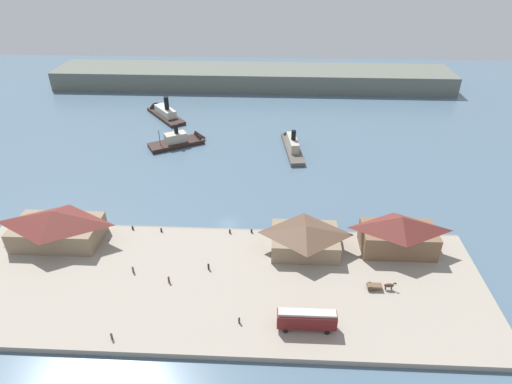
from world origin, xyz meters
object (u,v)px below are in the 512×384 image
(ferry_shed_west_terminal, at_px, (56,226))
(ferry_approaching_west, at_px, (162,112))
(ferry_shed_customs_shed, at_px, (399,233))
(pedestrian_walking_east, at_px, (133,270))
(ferry_outer_harbor, at_px, (184,140))
(street_tram, at_px, (307,319))
(pedestrian_near_west_shed, at_px, (169,279))
(pedestrian_standing_center, at_px, (208,266))
(ferry_shed_central_terminal, at_px, (305,238))
(pedestrian_at_waters_edge, at_px, (239,320))
(mooring_post_west, at_px, (133,228))
(horse_cart, at_px, (380,286))
(pedestrian_near_cart, at_px, (112,336))
(mooring_post_center_east, at_px, (252,231))
(mooring_post_east, at_px, (161,230))
(ferry_near_quay, at_px, (291,143))
(mooring_post_center_west, at_px, (230,231))

(ferry_shed_west_terminal, distance_m, ferry_approaching_west, 81.97)
(ferry_shed_customs_shed, height_order, pedestrian_walking_east, ferry_shed_customs_shed)
(ferry_approaching_west, height_order, ferry_outer_harbor, ferry_approaching_west)
(street_tram, height_order, pedestrian_near_west_shed, street_tram)
(ferry_shed_west_terminal, xyz_separation_m, pedestrian_standing_center, (35.87, -8.02, -3.49))
(ferry_shed_central_terminal, relative_size, pedestrian_near_west_shed, 8.73)
(pedestrian_at_waters_edge, distance_m, mooring_post_west, 39.32)
(pedestrian_standing_center, bearing_deg, horse_cart, -6.90)
(mooring_post_west, bearing_deg, pedestrian_at_waters_edge, -44.58)
(horse_cart, distance_m, pedestrian_near_cart, 51.93)
(ferry_shed_west_terminal, relative_size, pedestrian_near_cart, 12.11)
(pedestrian_at_waters_edge, bearing_deg, pedestrian_walking_east, 151.86)
(street_tram, relative_size, pedestrian_at_waters_edge, 6.90)
(pedestrian_near_cart, bearing_deg, mooring_post_center_east, 54.76)
(mooring_post_east, height_order, ferry_near_quay, ferry_near_quay)
(mooring_post_east, bearing_deg, ferry_near_quay, 57.48)
(horse_cart, xyz_separation_m, mooring_post_center_east, (-26.85, 17.67, -0.48))
(mooring_post_center_west, bearing_deg, street_tram, -59.25)
(mooring_post_west, xyz_separation_m, mooring_post_east, (7.09, -0.50, 0.00))
(ferry_shed_west_terminal, xyz_separation_m, ferry_near_quay, (54.82, 55.23, -4.02))
(horse_cart, bearing_deg, pedestrian_near_cart, -163.45)
(ferry_shed_customs_shed, distance_m, pedestrian_at_waters_edge, 41.01)
(ferry_shed_customs_shed, height_order, mooring_post_west, ferry_shed_customs_shed)
(ferry_approaching_west, bearing_deg, pedestrian_near_cart, -81.39)
(mooring_post_center_west, bearing_deg, pedestrian_near_cart, -119.03)
(mooring_post_west, bearing_deg, mooring_post_center_east, 0.22)
(ferry_shed_central_terminal, relative_size, pedestrian_at_waters_edge, 9.80)
(ferry_shed_west_terminal, relative_size, ferry_approaching_west, 0.87)
(ferry_shed_central_terminal, height_order, mooring_post_center_west, ferry_shed_central_terminal)
(ferry_approaching_west, bearing_deg, ferry_near_quay, -27.94)
(ferry_approaching_west, bearing_deg, mooring_post_east, -76.99)
(pedestrian_near_cart, height_order, ferry_approaching_west, ferry_approaching_west)
(ferry_shed_west_terminal, relative_size, horse_cart, 3.41)
(pedestrian_near_west_shed, bearing_deg, ferry_outer_harbor, 98.31)
(street_tram, relative_size, pedestrian_near_west_shed, 6.15)
(pedestrian_at_waters_edge, xyz_separation_m, pedestrian_near_cart, (-22.23, -4.75, 0.04))
(pedestrian_standing_center, bearing_deg, ferry_approaching_west, 109.06)
(ferry_shed_central_terminal, distance_m, pedestrian_walking_east, 37.80)
(ferry_shed_customs_shed, relative_size, pedestrian_near_cart, 10.14)
(pedestrian_near_cart, xyz_separation_m, ferry_outer_harbor, (-3.05, 83.19, -0.66))
(ferry_shed_west_terminal, bearing_deg, pedestrian_near_cart, -51.75)
(mooring_post_center_east, distance_m, mooring_post_west, 28.71)
(ferry_shed_west_terminal, height_order, mooring_post_west, ferry_shed_west_terminal)
(pedestrian_near_west_shed, xyz_separation_m, mooring_post_center_east, (15.98, 17.77, -0.34))
(pedestrian_at_waters_edge, height_order, ferry_outer_harbor, ferry_outer_harbor)
(street_tram, bearing_deg, pedestrian_at_waters_edge, 176.49)
(mooring_post_west, bearing_deg, mooring_post_east, -4.00)
(ferry_shed_central_terminal, bearing_deg, mooring_post_west, 172.45)
(pedestrian_standing_center, relative_size, pedestrian_near_west_shed, 0.98)
(pedestrian_walking_east, relative_size, mooring_post_center_west, 1.87)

